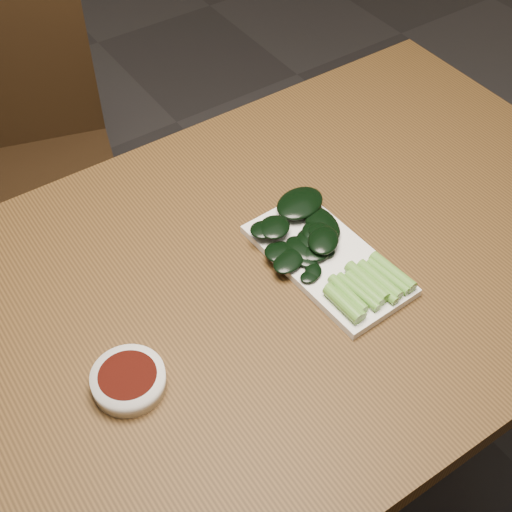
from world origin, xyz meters
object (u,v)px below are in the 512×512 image
at_px(chair_far, 15,163).
at_px(sauce_bowl, 129,380).
at_px(table, 253,309).
at_px(serving_plate, 327,260).
at_px(gai_lan, 323,248).

distance_m(chair_far, sauce_bowl, 0.93).
bearing_deg(table, serving_plate, -15.64).
xyz_separation_m(sauce_bowl, gai_lan, (0.37, 0.04, 0.01)).
relative_size(table, gai_lan, 4.77).
relative_size(table, sauce_bowl, 13.50).
relative_size(sauce_bowl, gai_lan, 0.35).
bearing_deg(sauce_bowl, table, 14.04).
bearing_deg(sauce_bowl, serving_plate, 4.38).
bearing_deg(serving_plate, sauce_bowl, -175.62).
xyz_separation_m(table, gai_lan, (0.12, -0.02, 0.10)).
height_order(sauce_bowl, serving_plate, sauce_bowl).
height_order(table, chair_far, chair_far).
bearing_deg(serving_plate, gai_lan, 93.74).
relative_size(table, chair_far, 1.57).
xyz_separation_m(chair_far, sauce_bowl, (-0.11, -0.89, 0.28)).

